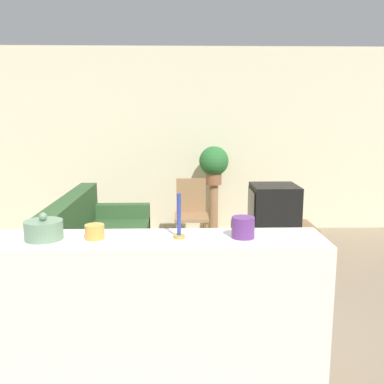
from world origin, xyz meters
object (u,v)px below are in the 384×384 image
(television, at_px, (274,205))
(potted_plant, at_px, (214,163))
(decorative_bowl, at_px, (44,230))
(wooden_chair, at_px, (191,210))
(couch, at_px, (98,250))

(television, height_order, potted_plant, potted_plant)
(potted_plant, bearing_deg, television, -61.97)
(decorative_bowl, bearing_deg, television, 51.51)
(wooden_chair, xyz_separation_m, potted_plant, (0.34, 0.53, 0.57))
(couch, xyz_separation_m, potted_plant, (1.38, 1.62, 0.76))
(couch, distance_m, decorative_bowl, 2.11)
(television, distance_m, potted_plant, 1.38)
(wooden_chair, bearing_deg, television, -33.66)
(wooden_chair, distance_m, decorative_bowl, 3.25)
(potted_plant, height_order, decorative_bowl, potted_plant)
(television, xyz_separation_m, potted_plant, (-0.62, 1.17, 0.37))
(couch, distance_m, potted_plant, 2.26)
(wooden_chair, bearing_deg, decorative_bowl, -107.45)
(television, distance_m, decorative_bowl, 3.11)
(potted_plant, relative_size, decorative_bowl, 2.44)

